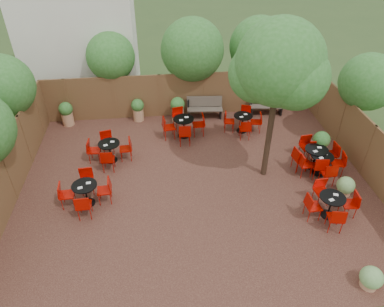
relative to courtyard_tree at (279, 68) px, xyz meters
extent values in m
plane|color=#354F23|center=(-2.49, -0.33, -4.01)|extent=(80.00, 80.00, 0.00)
cube|color=#3C1E18|center=(-2.49, -0.33, -4.00)|extent=(12.00, 10.00, 0.02)
cube|color=brown|center=(-2.49, 4.67, -3.01)|extent=(12.00, 0.08, 2.00)
cube|color=brown|center=(-8.49, -0.33, -3.01)|extent=(0.08, 10.00, 2.00)
cube|color=brown|center=(3.51, -0.33, -3.01)|extent=(0.08, 10.00, 2.00)
cube|color=silver|center=(-6.99, 7.67, -0.01)|extent=(5.00, 4.00, 8.00)
sphere|color=#2C6B22|center=(-9.09, 2.67, -1.33)|extent=(2.27, 2.27, 2.27)
sphere|color=#2C6B22|center=(-5.49, 5.37, -1.39)|extent=(2.07, 2.07, 2.07)
sphere|color=#2C6B22|center=(-1.99, 5.27, -1.19)|extent=(2.73, 2.73, 2.73)
sphere|color=#2C6B22|center=(1.01, 5.47, -1.23)|extent=(2.63, 2.63, 2.63)
sphere|color=#2C6B22|center=(4.11, 1.67, -1.38)|extent=(2.11, 2.11, 2.11)
cylinder|color=black|center=(0.01, 0.01, -1.80)|extent=(0.21, 0.21, 4.39)
sphere|color=#2C6B22|center=(0.01, 0.01, 0.17)|extent=(2.66, 2.66, 2.66)
sphere|color=#2C6B22|center=(-0.49, 0.41, -0.31)|extent=(1.86, 1.86, 1.86)
sphere|color=#2C6B22|center=(0.41, -0.39, -0.13)|extent=(1.94, 1.94, 1.94)
cube|color=brown|center=(-1.54, 4.22, -3.54)|extent=(1.60, 0.60, 0.05)
cube|color=brown|center=(-1.54, 4.43, -3.26)|extent=(1.57, 0.25, 0.47)
cube|color=black|center=(-2.25, 4.22, -3.78)|extent=(0.10, 0.47, 0.42)
cube|color=black|center=(-0.83, 4.22, -3.78)|extent=(0.10, 0.47, 0.42)
cube|color=brown|center=(1.30, 4.22, -3.56)|extent=(1.55, 0.63, 0.05)
cube|color=brown|center=(1.30, 4.42, -3.29)|extent=(1.51, 0.29, 0.45)
cube|color=black|center=(0.62, 4.22, -3.79)|extent=(0.11, 0.46, 0.40)
cube|color=black|center=(1.98, 4.22, -3.79)|extent=(0.11, 0.46, 0.40)
cylinder|color=black|center=(-5.51, 1.42, -3.98)|extent=(0.46, 0.46, 0.03)
cylinder|color=black|center=(-5.51, 1.42, -3.61)|extent=(0.05, 0.05, 0.73)
cylinder|color=black|center=(-5.51, 1.42, -3.23)|extent=(0.80, 0.80, 0.03)
cube|color=white|center=(-5.38, 1.51, -3.21)|extent=(0.15, 0.12, 0.02)
cube|color=white|center=(-5.62, 1.30, -3.21)|extent=(0.15, 0.12, 0.02)
cylinder|color=black|center=(1.92, 0.18, -3.98)|extent=(0.48, 0.48, 0.03)
cylinder|color=black|center=(1.92, 0.18, -3.59)|extent=(0.05, 0.05, 0.76)
cylinder|color=black|center=(1.92, 0.18, -3.20)|extent=(0.82, 0.82, 0.03)
cube|color=white|center=(2.05, 0.26, -3.18)|extent=(0.16, 0.11, 0.02)
cube|color=white|center=(1.81, 0.05, -3.18)|extent=(0.16, 0.11, 0.02)
cylinder|color=black|center=(1.98, -0.19, -3.98)|extent=(0.46, 0.46, 0.03)
cylinder|color=black|center=(1.98, -0.19, -3.61)|extent=(0.05, 0.05, 0.73)
cylinder|color=black|center=(1.98, -0.19, -3.23)|extent=(0.79, 0.79, 0.03)
cube|color=white|center=(2.11, -0.11, -3.21)|extent=(0.15, 0.11, 0.02)
cube|color=white|center=(1.88, -0.32, -3.21)|extent=(0.15, 0.11, 0.02)
cylinder|color=black|center=(-6.10, -0.87, -3.98)|extent=(0.46, 0.46, 0.03)
cylinder|color=black|center=(-6.10, -0.87, -3.61)|extent=(0.05, 0.05, 0.73)
cylinder|color=black|center=(-6.10, -0.87, -3.23)|extent=(0.80, 0.80, 0.03)
cube|color=white|center=(-5.97, -0.78, -3.21)|extent=(0.15, 0.11, 0.02)
cube|color=white|center=(-6.20, -0.99, -3.21)|extent=(0.15, 0.11, 0.02)
cylinder|color=black|center=(-0.12, 2.94, -3.98)|extent=(0.45, 0.45, 0.03)
cylinder|color=black|center=(-0.12, 2.94, -3.62)|extent=(0.05, 0.05, 0.71)
cylinder|color=black|center=(-0.12, 2.94, -3.25)|extent=(0.77, 0.77, 0.03)
cube|color=white|center=(0.00, 3.02, -3.23)|extent=(0.16, 0.13, 0.02)
cube|color=white|center=(-0.22, 2.82, -3.23)|extent=(0.16, 0.13, 0.02)
cylinder|color=black|center=(1.44, -2.24, -3.98)|extent=(0.45, 0.45, 0.03)
cylinder|color=black|center=(1.44, -2.24, -3.61)|extent=(0.05, 0.05, 0.72)
cylinder|color=black|center=(1.44, -2.24, -3.24)|extent=(0.78, 0.78, 0.03)
cube|color=white|center=(1.56, -2.16, -3.22)|extent=(0.15, 0.11, 0.02)
cube|color=white|center=(1.34, -2.37, -3.22)|extent=(0.15, 0.11, 0.02)
cylinder|color=black|center=(-2.62, 2.83, -3.98)|extent=(0.49, 0.49, 0.03)
cylinder|color=black|center=(-2.62, 2.83, -3.58)|extent=(0.06, 0.06, 0.78)
cylinder|color=black|center=(-2.62, 2.83, -3.18)|extent=(0.85, 0.85, 0.03)
cube|color=white|center=(-2.49, 2.92, -3.16)|extent=(0.16, 0.12, 0.02)
cube|color=white|center=(-2.73, 2.70, -3.16)|extent=(0.16, 0.12, 0.02)
cylinder|color=tan|center=(-4.51, 4.37, -3.73)|extent=(0.46, 0.46, 0.53)
sphere|color=#2C6B22|center=(-4.51, 4.37, -3.25)|extent=(0.56, 0.56, 0.56)
cylinder|color=tan|center=(-2.77, 4.10, -3.70)|extent=(0.52, 0.52, 0.59)
sphere|color=#2C6B22|center=(-2.77, 4.10, -3.17)|extent=(0.62, 0.62, 0.62)
cylinder|color=tan|center=(-7.56, 4.31, -3.72)|extent=(0.49, 0.49, 0.56)
sphere|color=#2C6B22|center=(-7.56, 4.31, -3.22)|extent=(0.58, 0.58, 0.58)
cylinder|color=tan|center=(2.31, 0.71, -3.69)|extent=(0.52, 0.52, 0.60)
sphere|color=#2C6B22|center=(2.31, 0.71, -3.16)|extent=(0.63, 0.63, 0.63)
cylinder|color=tan|center=(1.42, -4.75, -3.90)|extent=(0.42, 0.42, 0.19)
sphere|color=#6A9D51|center=(1.42, -4.75, -3.66)|extent=(0.58, 0.58, 0.58)
cylinder|color=tan|center=(2.40, -1.32, -3.90)|extent=(0.43, 0.43, 0.20)
sphere|color=#6A9D51|center=(2.40, -1.32, -3.65)|extent=(0.59, 0.59, 0.59)
camera|label=1|loc=(-3.67, -9.63, 4.06)|focal=33.17mm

